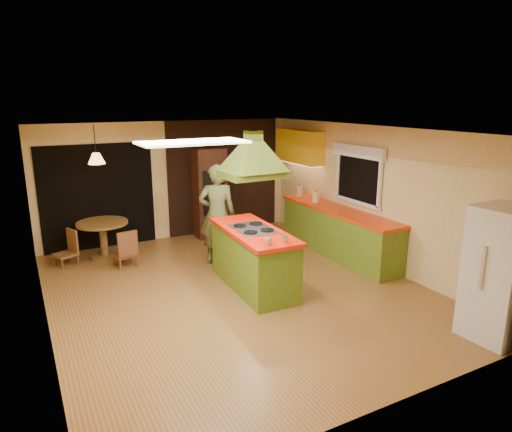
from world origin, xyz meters
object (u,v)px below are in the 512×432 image
dining_table (103,233)px  canister_large (299,191)px  man (217,214)px  wall_oven (209,193)px  kitchen_island (253,258)px  refrigerator (501,274)px

dining_table → canister_large: bearing=-9.6°
man → wall_oven: size_ratio=0.94×
kitchen_island → dining_table: 3.18m
refrigerator → wall_oven: wall_oven is taller
refrigerator → wall_oven: (-1.51, 5.80, 0.12)m
kitchen_island → wall_oven: 3.04m
wall_oven → dining_table: 2.41m
man → dining_table: (-1.81, 1.25, -0.42)m
wall_oven → canister_large: size_ratio=8.88×
refrigerator → canister_large: refrigerator is taller
kitchen_island → refrigerator: (1.98, -2.83, 0.36)m
kitchen_island → refrigerator: 3.48m
man → canister_large: size_ratio=8.38×
wall_oven → dining_table: (-2.33, -0.39, -0.48)m
man → wall_oven: wall_oven is taller
kitchen_island → wall_oven: (0.47, 2.96, 0.48)m
refrigerator → wall_oven: bearing=101.3°
dining_table → kitchen_island: bearing=-54.1°
refrigerator → canister_large: size_ratio=7.81×
man → wall_oven: 1.72m
man → canister_large: bearing=-143.2°
man → refrigerator: man is taller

